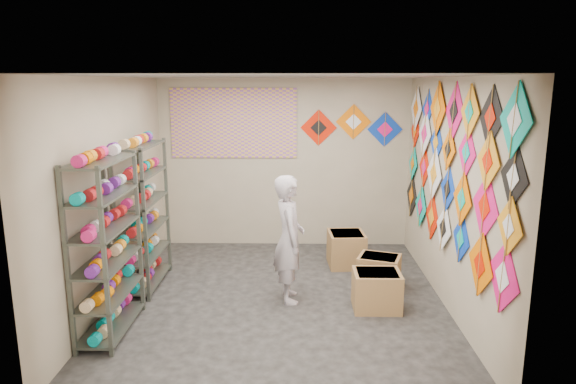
{
  "coord_description": "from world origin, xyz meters",
  "views": [
    {
      "loc": [
        0.22,
        -5.94,
        2.64
      ],
      "look_at": [
        0.1,
        0.3,
        1.3
      ],
      "focal_mm": 32.0,
      "sensor_mm": 36.0,
      "label": 1
    }
  ],
  "objects_px": {
    "carton_a": "(377,290)",
    "carton_b": "(379,272)",
    "shelf_rack_front": "(107,247)",
    "shopkeeper": "(289,239)",
    "shelf_rack_back": "(143,215)",
    "carton_c": "(346,249)"
  },
  "relations": [
    {
      "from": "shelf_rack_front",
      "to": "carton_c",
      "type": "relative_size",
      "value": 3.37
    },
    {
      "from": "shopkeeper",
      "to": "carton_b",
      "type": "height_order",
      "value": "shopkeeper"
    },
    {
      "from": "shopkeeper",
      "to": "carton_a",
      "type": "relative_size",
      "value": 2.85
    },
    {
      "from": "carton_a",
      "to": "shelf_rack_back",
      "type": "bearing_deg",
      "value": 166.86
    },
    {
      "from": "shelf_rack_front",
      "to": "carton_a",
      "type": "bearing_deg",
      "value": 11.81
    },
    {
      "from": "shelf_rack_back",
      "to": "carton_b",
      "type": "relative_size",
      "value": 3.65
    },
    {
      "from": "shelf_rack_front",
      "to": "shopkeeper",
      "type": "xyz_separation_m",
      "value": [
        1.9,
        0.86,
        -0.17
      ]
    },
    {
      "from": "carton_a",
      "to": "carton_b",
      "type": "height_order",
      "value": "carton_a"
    },
    {
      "from": "shelf_rack_back",
      "to": "carton_b",
      "type": "bearing_deg",
      "value": -0.63
    },
    {
      "from": "shopkeeper",
      "to": "carton_c",
      "type": "distance_m",
      "value": 1.58
    },
    {
      "from": "shopkeeper",
      "to": "carton_c",
      "type": "bearing_deg",
      "value": -41.97
    },
    {
      "from": "shelf_rack_back",
      "to": "carton_a",
      "type": "relative_size",
      "value": 3.46
    },
    {
      "from": "shelf_rack_front",
      "to": "carton_b",
      "type": "relative_size",
      "value": 3.65
    },
    {
      "from": "shelf_rack_back",
      "to": "shopkeeper",
      "type": "height_order",
      "value": "shelf_rack_back"
    },
    {
      "from": "shelf_rack_front",
      "to": "carton_c",
      "type": "distance_m",
      "value": 3.5
    },
    {
      "from": "carton_a",
      "to": "shopkeeper",
      "type": "bearing_deg",
      "value": 166.76
    },
    {
      "from": "carton_a",
      "to": "carton_b",
      "type": "distance_m",
      "value": 0.66
    },
    {
      "from": "shopkeeper",
      "to": "carton_a",
      "type": "height_order",
      "value": "shopkeeper"
    },
    {
      "from": "shelf_rack_front",
      "to": "carton_b",
      "type": "height_order",
      "value": "shelf_rack_front"
    },
    {
      "from": "shelf_rack_front",
      "to": "shelf_rack_back",
      "type": "bearing_deg",
      "value": 90.0
    },
    {
      "from": "shelf_rack_back",
      "to": "carton_b",
      "type": "xyz_separation_m",
      "value": [
        3.07,
        -0.03,
        -0.74
      ]
    },
    {
      "from": "shelf_rack_back",
      "to": "carton_a",
      "type": "height_order",
      "value": "shelf_rack_back"
    }
  ]
}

